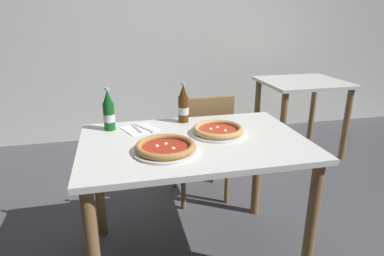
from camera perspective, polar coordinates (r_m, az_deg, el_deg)
ground_plane at (r=2.17m, az=0.32°, el=-20.84°), size 8.00×8.00×0.00m
back_wall_tiled at (r=3.83m, az=-7.70°, el=17.66°), size 7.00×0.10×2.60m
dining_table_main at (r=1.82m, az=0.36°, el=-5.38°), size 1.20×0.80×0.75m
chair_behind_table at (r=2.48m, az=1.77°, el=-2.42°), size 0.41×0.41×0.85m
dining_table_background at (r=3.55m, az=18.25°, el=5.19°), size 0.80×0.70×0.75m
pizza_margherita_near at (r=1.87m, az=4.52°, el=-0.38°), size 0.31×0.31×0.04m
pizza_marinara_far at (r=1.63m, az=-4.54°, el=-3.37°), size 0.33×0.33×0.04m
beer_bottle_left at (r=2.04m, az=-1.50°, el=3.85°), size 0.07×0.07×0.25m
beer_bottle_center at (r=1.96m, az=-14.08°, el=2.60°), size 0.07×0.07×0.25m
napkin_with_cutlery at (r=1.96m, az=-8.88°, el=-0.11°), size 0.23×0.23×0.01m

